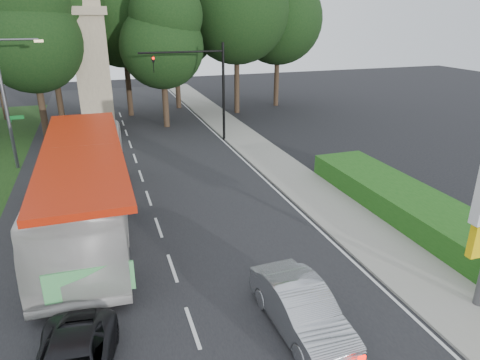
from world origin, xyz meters
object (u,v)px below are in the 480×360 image
object	(u,v)px
traffic_signal_mast	(206,79)
monument	(92,68)
sedan_silver	(302,309)
streetlight_signs	(8,97)
transit_bus	(87,188)

from	to	relation	value
traffic_signal_mast	monument	size ratio (longest dim) A/B	0.72
monument	sedan_silver	size ratio (longest dim) A/B	2.19
streetlight_signs	monument	distance (m)	9.44
sedan_silver	transit_bus	bearing A→B (deg)	120.82
streetlight_signs	monument	size ratio (longest dim) A/B	0.80
streetlight_signs	transit_bus	size ratio (longest dim) A/B	0.59
traffic_signal_mast	streetlight_signs	xyz separation A→B (m)	(-12.67, -1.99, -0.23)
sedan_silver	monument	bearing A→B (deg)	98.53
traffic_signal_mast	transit_bus	bearing A→B (deg)	-125.63
transit_bus	sedan_silver	world-z (taller)	transit_bus
traffic_signal_mast	sedan_silver	distance (m)	21.64
traffic_signal_mast	monument	bearing A→B (deg)	142.00
streetlight_signs	sedan_silver	world-z (taller)	streetlight_signs
transit_bus	sedan_silver	bearing A→B (deg)	-53.69
traffic_signal_mast	transit_bus	world-z (taller)	traffic_signal_mast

